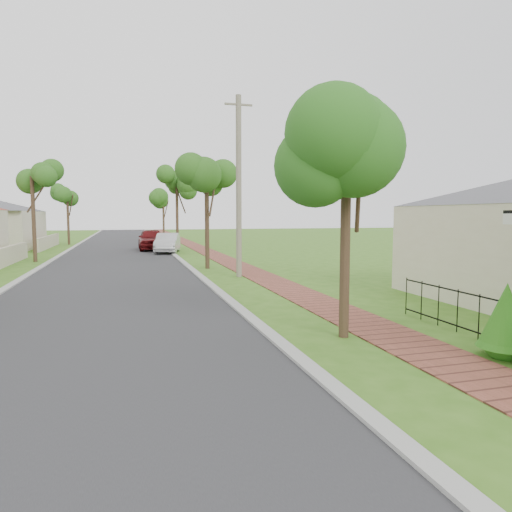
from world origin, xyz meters
name	(u,v)px	position (x,y,z in m)	size (l,w,h in m)	color
ground	(285,384)	(0.00, 0.00, 0.00)	(160.00, 160.00, 0.00)	#386718
road	(116,263)	(-3.00, 20.00, 0.00)	(7.00, 120.00, 0.02)	#28282B
kerb_right	(181,261)	(0.65, 20.00, 0.00)	(0.30, 120.00, 0.10)	#9E9E99
kerb_left	(46,265)	(-6.65, 20.00, 0.00)	(0.30, 120.00, 0.10)	#9E9E99
sidewalk	(225,260)	(3.25, 20.00, 0.00)	(1.50, 120.00, 0.03)	brown
street_trees	(118,189)	(-2.87, 26.84, 4.54)	(10.70, 37.65, 5.89)	#382619
parked_car_red	(151,239)	(-0.57, 29.27, 0.82)	(1.94, 4.82, 1.64)	#570D0F
parked_car_white	(168,243)	(0.40, 26.27, 0.69)	(1.46, 4.20, 1.38)	#BDBDBF
near_tree	(347,151)	(2.20, 2.34, 4.05)	(1.98, 1.98, 5.09)	#382619
utility_pole	(239,186)	(2.30, 12.54, 3.93)	(1.20, 0.24, 7.75)	gray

